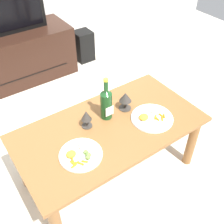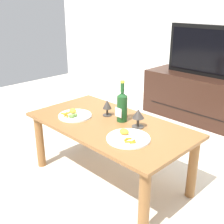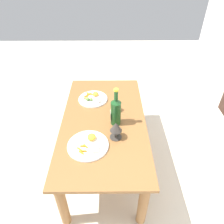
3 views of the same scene
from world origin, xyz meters
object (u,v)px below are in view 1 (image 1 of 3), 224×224
(floor_speaker, at_px, (84,46))
(goblet_right, at_px, (125,98))
(tv_stand, at_px, (11,59))
(dinner_plate_right, at_px, (152,117))
(dinner_plate_left, at_px, (80,154))
(goblet_left, at_px, (86,117))
(wine_bottle, at_px, (106,103))
(dining_table, at_px, (110,136))

(floor_speaker, distance_m, goblet_right, 1.68)
(tv_stand, xyz_separation_m, dinner_plate_right, (0.43, -1.77, 0.24))
(dinner_plate_left, bearing_deg, dinner_plate_right, 0.31)
(goblet_left, relative_size, dinner_plate_right, 0.45)
(dinner_plate_right, bearing_deg, goblet_left, 154.32)
(tv_stand, height_order, dinner_plate_right, dinner_plate_right)
(floor_speaker, relative_size, goblet_right, 2.67)
(tv_stand, xyz_separation_m, floor_speaker, (0.88, -0.04, -0.09))
(wine_bottle, bearing_deg, dinner_plate_left, -148.45)
(goblet_left, relative_size, dinner_plate_left, 0.50)
(dinner_plate_left, bearing_deg, tv_stand, 85.52)
(tv_stand, distance_m, goblet_right, 1.65)
(floor_speaker, xyz_separation_m, goblet_left, (-0.86, -1.54, 0.40))
(wine_bottle, xyz_separation_m, goblet_right, (0.16, -0.00, -0.03))
(goblet_right, relative_size, dinner_plate_left, 0.53)
(dining_table, distance_m, dinner_plate_left, 0.32)
(dinner_plate_right, bearing_deg, dining_table, 160.48)
(dinner_plate_left, bearing_deg, floor_speaker, 59.47)
(dining_table, relative_size, tv_stand, 0.95)
(wine_bottle, distance_m, dinner_plate_right, 0.33)
(wine_bottle, distance_m, goblet_right, 0.16)
(dinner_plate_right, bearing_deg, wine_bottle, 141.12)
(goblet_left, bearing_deg, dinner_plate_left, -129.90)
(goblet_left, bearing_deg, dinner_plate_right, -25.68)
(dining_table, xyz_separation_m, tv_stand, (-0.15, 1.67, -0.14))
(goblet_right, bearing_deg, dining_table, -154.66)
(tv_stand, xyz_separation_m, dinner_plate_left, (-0.14, -1.78, 0.24))
(floor_speaker, distance_m, goblet_left, 1.81)
(dining_table, xyz_separation_m, dinner_plate_right, (0.28, -0.10, 0.10))
(floor_speaker, bearing_deg, dining_table, -114.05)
(goblet_left, distance_m, dinner_plate_left, 0.27)
(dining_table, height_order, dinner_plate_left, dinner_plate_left)
(floor_speaker, height_order, dinner_plate_left, dinner_plate_left)
(dinner_plate_left, bearing_deg, goblet_left, 50.10)
(dinner_plate_left, relative_size, dinner_plate_right, 0.90)
(dining_table, height_order, tv_stand, tv_stand)
(goblet_left, bearing_deg, wine_bottle, 0.84)
(wine_bottle, bearing_deg, tv_stand, 96.78)
(wine_bottle, relative_size, dinner_plate_left, 1.20)
(floor_speaker, bearing_deg, dinner_plate_right, -104.40)
(dining_table, relative_size, dinner_plate_right, 4.34)
(wine_bottle, relative_size, goblet_right, 2.29)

